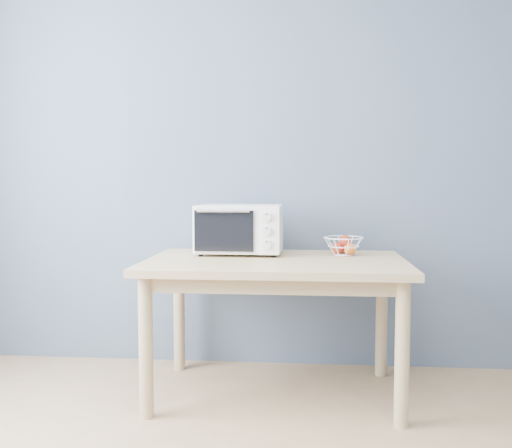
{
  "coord_description": "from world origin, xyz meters",
  "views": [
    {
      "loc": [
        0.33,
        -1.36,
        1.16
      ],
      "look_at": [
        0.05,
        1.86,
        0.93
      ],
      "focal_mm": 40.0,
      "sensor_mm": 36.0,
      "label": 1
    }
  ],
  "objects": [
    {
      "name": "dining_table",
      "position": [
        0.17,
        1.7,
        0.65
      ],
      "size": [
        1.4,
        0.9,
        0.75
      ],
      "color": "tan",
      "rests_on": "ground"
    },
    {
      "name": "room",
      "position": [
        0.0,
        0.0,
        1.3
      ],
      "size": [
        4.01,
        4.51,
        2.61
      ],
      "color": "tan",
      "rests_on": "ground"
    },
    {
      "name": "toaster_oven",
      "position": [
        -0.07,
        1.9,
        0.9
      ],
      "size": [
        0.49,
        0.36,
        0.29
      ],
      "rotation": [
        0.0,
        0.0,
        -0.02
      ],
      "color": "white",
      "rests_on": "dining_table"
    },
    {
      "name": "fruit_basket",
      "position": [
        0.55,
        1.9,
        0.81
      ],
      "size": [
        0.27,
        0.27,
        0.12
      ],
      "rotation": [
        0.0,
        0.0,
        0.21
      ],
      "color": "white",
      "rests_on": "dining_table"
    }
  ]
}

